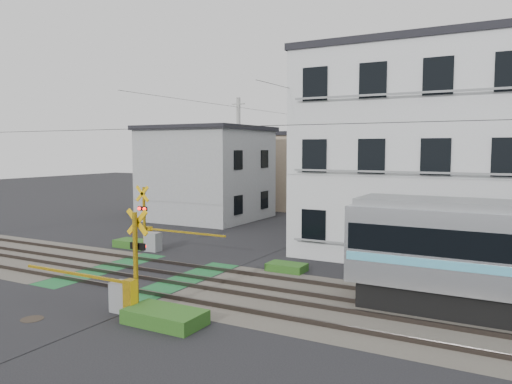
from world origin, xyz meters
The scene contains 12 objects.
ground centered at (0.00, 0.00, 0.00)m, with size 120.00×120.00×0.00m, color black.
track_bed centered at (0.00, 0.00, 0.04)m, with size 120.00×120.00×0.14m.
crossing_signal_near centered at (2.59, -3.65, 0.71)m, with size 4.74×0.65×3.09m.
crossing_signal_far centered at (-2.59, 3.65, 0.71)m, with size 4.74×0.65×3.09m.
apartment_block centered at (8.50, 9.49, 4.66)m, with size 10.20×8.36×9.30m.
houses_row centered at (0.25, 25.92, 3.24)m, with size 22.07×31.35×6.80m.
tree_hill centered at (1.03, 49.27, 4.97)m, with size 40.00×10.66×11.24m.
catenary centered at (6.00, 0.03, 3.70)m, with size 60.00×5.04×7.00m.
utility_poles centered at (-1.05, 23.01, 4.08)m, with size 7.90×42.00×8.00m.
pedestrian centered at (0.54, 32.88, 0.85)m, with size 0.62×0.41×1.69m, color #272931.
manhole_cover centered at (0.69, -5.32, 0.01)m, with size 0.63×0.63×0.02m, color #2D261E.
weed_patches centered at (1.76, -0.09, 0.18)m, with size 10.25×8.80×0.40m.
Camera 1 is at (12.79, -14.30, 4.81)m, focal length 35.00 mm.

